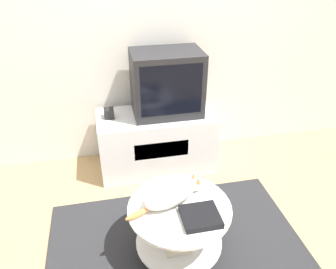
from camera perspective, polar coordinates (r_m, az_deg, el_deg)
The scene contains 9 objects.
ground_plane at distance 2.44m, azimuth 1.86°, elevation -20.13°, with size 12.00×12.00×0.00m, color tan.
wall_back at distance 2.96m, azimuth -4.32°, elevation 19.29°, with size 8.00×0.05×2.60m.
rug at distance 2.43m, azimuth 1.86°, elevation -19.99°, with size 1.79×1.29×0.02m.
tv_stand at distance 3.05m, azimuth -1.94°, elevation -1.14°, with size 1.05×0.48×0.55m.
tv at distance 2.84m, azimuth -0.23°, elevation 8.91°, with size 0.59×0.40×0.56m.
speaker at distance 2.89m, azimuth -10.25°, elevation 3.66°, with size 0.08×0.08×0.08m.
coffee_table at distance 2.26m, azimuth 1.93°, elevation -15.31°, with size 0.67×0.67×0.40m.
dvd_box at distance 2.07m, azimuth 5.69°, elevation -14.02°, with size 0.23×0.21×0.04m.
cat at distance 2.14m, azimuth 0.59°, elevation -10.34°, with size 0.55×0.32×0.13m.
Camera 1 is at (-0.39, -1.48, 1.90)m, focal length 35.00 mm.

